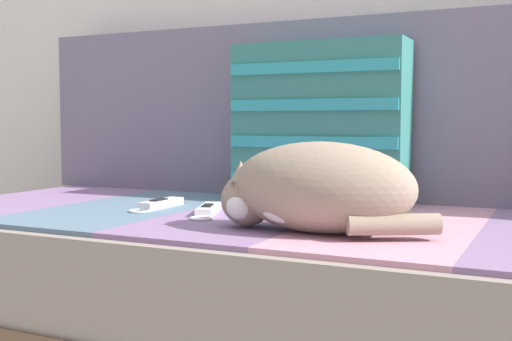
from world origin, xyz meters
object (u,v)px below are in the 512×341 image
(couch, at_px, (327,297))
(sleeping_cat, at_px, (312,190))
(game_remote_near, at_px, (159,204))
(game_remote_far, at_px, (208,210))
(throw_pillow_striped, at_px, (320,123))

(couch, distance_m, sleeping_cat, 0.34)
(couch, xyz_separation_m, game_remote_near, (-0.41, -0.04, 0.19))
(game_remote_far, bearing_deg, couch, 18.69)
(couch, bearing_deg, throw_pillow_striped, 114.45)
(throw_pillow_striped, distance_m, game_remote_near, 0.44)
(couch, bearing_deg, sleeping_cat, -78.23)
(game_remote_far, bearing_deg, sleeping_cat, -23.16)
(game_remote_near, bearing_deg, couch, 6.26)
(game_remote_far, bearing_deg, game_remote_near, 165.54)
(couch, relative_size, throw_pillow_striped, 4.71)
(couch, xyz_separation_m, game_remote_far, (-0.25, -0.08, 0.19))
(throw_pillow_striped, bearing_deg, couch, -65.55)
(game_remote_near, height_order, game_remote_far, same)
(throw_pillow_striped, height_order, sleeping_cat, throw_pillow_striped)
(couch, relative_size, game_remote_near, 10.82)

